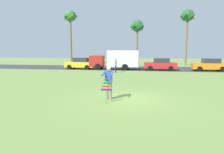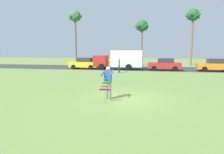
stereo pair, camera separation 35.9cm
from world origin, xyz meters
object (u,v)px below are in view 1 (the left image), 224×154
at_px(parked_car_red, 160,64).
at_px(palm_tree_right_near, 137,28).
at_px(person_walker_near, 116,65).
at_px(palm_tree_left_near, 70,19).
at_px(parked_car_yellow, 80,64).
at_px(parked_car_orange, 210,65).
at_px(person_kite_flyer, 109,81).
at_px(kite_held, 106,87).
at_px(parked_truck_red_cab, 117,59).
at_px(palm_tree_centre_far, 188,18).

height_order(parked_car_red, palm_tree_right_near, palm_tree_right_near).
bearing_deg(person_walker_near, palm_tree_left_near, 129.87).
height_order(parked_car_yellow, parked_car_orange, same).
relative_size(person_kite_flyer, parked_car_orange, 0.41).
bearing_deg(person_kite_flyer, palm_tree_right_near, 89.53).
bearing_deg(palm_tree_right_near, palm_tree_left_near, -175.12).
bearing_deg(person_kite_flyer, person_walker_near, 97.16).
bearing_deg(parked_car_yellow, kite_held, -67.15).
height_order(parked_truck_red_cab, palm_tree_right_near, palm_tree_right_near).
bearing_deg(palm_tree_left_near, kite_held, -65.08).
bearing_deg(palm_tree_left_near, parked_truck_red_cab, -40.84).
distance_m(person_kite_flyer, palm_tree_left_near, 29.23).
height_order(parked_car_yellow, palm_tree_left_near, palm_tree_left_near).
distance_m(parked_car_yellow, person_walker_near, 6.86).
bearing_deg(kite_held, person_walker_near, 96.84).
bearing_deg(kite_held, parked_car_orange, 60.23).
relative_size(kite_held, palm_tree_centre_far, 0.12).
height_order(parked_truck_red_cab, palm_tree_left_near, palm_tree_left_near).
bearing_deg(palm_tree_right_near, person_walker_near, -97.69).
distance_m(palm_tree_left_near, person_walker_near, 18.06).
bearing_deg(parked_truck_red_cab, parked_car_orange, -0.00).
xyz_separation_m(person_kite_flyer, palm_tree_centre_far, (8.96, 27.26, 7.37)).
height_order(parked_car_red, person_walker_near, person_walker_near).
bearing_deg(parked_car_yellow, parked_car_orange, 0.00).
bearing_deg(parked_truck_red_cab, palm_tree_right_near, 77.25).
xyz_separation_m(palm_tree_left_near, palm_tree_centre_far, (21.09, 1.76, -0.21)).
bearing_deg(parked_car_yellow, person_kite_flyer, -66.41).
relative_size(kite_held, parked_car_orange, 0.27).
xyz_separation_m(parked_car_red, palm_tree_right_near, (-3.59, 9.81, 5.97)).
xyz_separation_m(parked_car_orange, palm_tree_left_near, (-22.05, 8.75, 7.76)).
xyz_separation_m(kite_held, parked_car_yellow, (-7.31, 17.35, 0.00)).
bearing_deg(palm_tree_right_near, kite_held, -90.46).
distance_m(person_kite_flyer, kite_held, 0.64).
relative_size(person_kite_flyer, palm_tree_left_near, 0.17).
bearing_deg(palm_tree_left_near, parked_car_red, -28.79).
distance_m(person_kite_flyer, parked_car_orange, 19.46).
distance_m(parked_car_yellow, palm_tree_left_near, 12.65).
xyz_separation_m(parked_truck_red_cab, parked_car_red, (5.80, -0.00, -0.64)).
relative_size(parked_car_orange, palm_tree_right_near, 0.52).
bearing_deg(parked_car_yellow, palm_tree_right_near, 52.48).
distance_m(kite_held, parked_truck_red_cab, 17.48).
relative_size(parked_truck_red_cab, palm_tree_centre_far, 0.68).
bearing_deg(parked_car_red, kite_held, -102.36).
distance_m(parked_truck_red_cab, palm_tree_right_near, 11.38).
height_order(parked_truck_red_cab, parked_car_orange, parked_truck_red_cab).
height_order(kite_held, parked_car_yellow, parked_car_yellow).
height_order(parked_truck_red_cab, person_walker_near, parked_truck_red_cab).
bearing_deg(parked_car_red, parked_truck_red_cab, 180.00).
distance_m(parked_car_orange, palm_tree_centre_far, 12.98).
distance_m(parked_car_red, parked_car_orange, 6.12).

